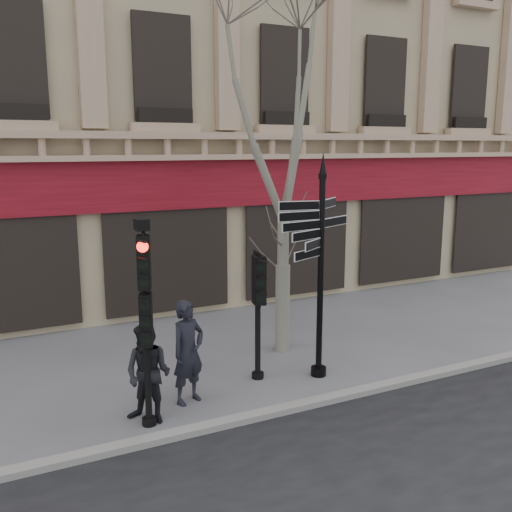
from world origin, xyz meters
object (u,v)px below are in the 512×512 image
at_px(plane_tree, 284,107).
at_px(pedestrian_a, 188,352).
at_px(fingerpost, 322,229).
at_px(pedestrian_b, 148,374).
at_px(traffic_signal_main, 145,298).
at_px(traffic_signal_secondary, 258,294).

distance_m(plane_tree, pedestrian_a, 5.49).
height_order(fingerpost, pedestrian_b, fingerpost).
bearing_deg(plane_tree, fingerpost, -91.92).
relative_size(plane_tree, pedestrian_a, 4.02).
xyz_separation_m(plane_tree, pedestrian_a, (-2.83, -1.58, -4.44)).
xyz_separation_m(traffic_signal_main, traffic_signal_secondary, (2.50, 0.93, -0.44)).
relative_size(fingerpost, pedestrian_b, 2.62).
distance_m(pedestrian_a, pedestrian_b, 0.96).
height_order(traffic_signal_secondary, plane_tree, plane_tree).
height_order(traffic_signal_main, pedestrian_b, traffic_signal_main).
height_order(traffic_signal_main, traffic_signal_secondary, traffic_signal_main).
distance_m(traffic_signal_secondary, plane_tree, 4.02).
relative_size(traffic_signal_main, pedestrian_a, 1.82).
height_order(traffic_signal_main, plane_tree, plane_tree).
distance_m(fingerpost, pedestrian_b, 4.24).
distance_m(traffic_signal_main, pedestrian_b, 1.35).
bearing_deg(traffic_signal_main, traffic_signal_secondary, 40.65).
height_order(traffic_signal_main, pedestrian_a, traffic_signal_main).
bearing_deg(pedestrian_a, fingerpost, -22.03).
relative_size(traffic_signal_secondary, pedestrian_b, 1.47).
distance_m(traffic_signal_main, pedestrian_a, 1.63).
height_order(pedestrian_a, pedestrian_b, pedestrian_a).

